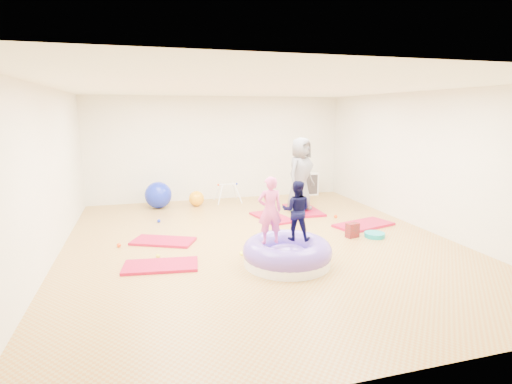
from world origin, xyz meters
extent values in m
cube|color=tan|center=(0.00, 0.00, 0.00)|extent=(7.00, 8.00, 0.01)
cube|color=white|center=(0.00, 0.00, 2.80)|extent=(7.00, 8.00, 0.01)
cube|color=white|center=(0.00, 4.00, 1.40)|extent=(7.00, 0.01, 2.80)
cube|color=white|center=(0.00, -4.00, 1.40)|extent=(7.00, 0.01, 2.80)
cube|color=white|center=(-3.50, 0.00, 1.40)|extent=(0.01, 8.00, 2.80)
cube|color=white|center=(3.50, 0.00, 1.40)|extent=(0.01, 8.00, 2.80)
cube|color=#B71039|center=(-1.85, -0.73, 0.02)|extent=(1.21, 0.71, 0.05)
cube|color=#B71039|center=(-1.74, 0.50, 0.02)|extent=(1.26, 0.99, 0.05)
cube|color=#B71039|center=(0.74, 1.56, 0.02)|extent=(0.81, 1.26, 0.05)
cube|color=#B71039|center=(2.42, 0.44, 0.03)|extent=(1.39, 0.95, 0.05)
cube|color=#B71039|center=(1.69, 2.00, 0.03)|extent=(0.69, 1.32, 0.05)
cylinder|color=white|center=(0.10, -1.15, 0.08)|extent=(1.38, 1.38, 0.16)
torus|color=#6546BB|center=(0.10, -1.15, 0.22)|extent=(1.42, 1.42, 0.38)
ellipsoid|color=#6546BB|center=(0.10, -1.15, 0.13)|extent=(0.76, 0.76, 0.34)
imported|color=#EF559E|center=(-0.17, -1.09, 0.94)|extent=(0.40, 0.27, 1.06)
imported|color=black|center=(0.29, -1.04, 0.89)|extent=(0.58, 0.53, 0.97)
imported|color=slate|center=(1.57, 1.94, 0.93)|extent=(1.02, 0.94, 1.75)
ellipsoid|color=#90BFD9|center=(1.46, 1.81, 0.16)|extent=(0.38, 0.24, 0.22)
sphere|color=tan|center=(1.46, 1.64, 0.19)|extent=(0.18, 0.18, 0.18)
sphere|color=#1324BD|center=(-1.76, 1.90, 0.04)|extent=(0.08, 0.08, 0.08)
sphere|color=#F64008|center=(-0.17, -0.71, 0.04)|extent=(0.08, 0.08, 0.08)
sphere|color=#F64008|center=(2.15, 1.19, 0.04)|extent=(0.08, 0.08, 0.08)
sphere|color=yellow|center=(2.30, -0.14, 0.04)|extent=(0.08, 0.08, 0.08)
sphere|color=yellow|center=(1.62, 1.92, 0.04)|extent=(0.08, 0.08, 0.08)
sphere|color=green|center=(1.37, 1.95, 0.04)|extent=(0.08, 0.08, 0.08)
sphere|color=#1324BD|center=(-0.12, -1.46, 0.04)|extent=(0.08, 0.08, 0.08)
sphere|color=#F64008|center=(-2.52, 0.44, 0.04)|extent=(0.08, 0.08, 0.08)
sphere|color=yellow|center=(-1.87, -0.32, 0.04)|extent=(0.08, 0.08, 0.08)
sphere|color=#1324BD|center=(-1.70, 3.31, 0.33)|extent=(0.67, 0.67, 0.67)
sphere|color=#FFA311|center=(-0.75, 3.26, 0.20)|extent=(0.39, 0.39, 0.39)
cylinder|color=white|center=(-0.13, 3.19, 0.27)|extent=(0.19, 0.20, 0.51)
cylinder|color=white|center=(-0.13, 3.63, 0.27)|extent=(0.19, 0.20, 0.51)
cylinder|color=white|center=(0.34, 3.19, 0.27)|extent=(0.19, 0.20, 0.51)
cylinder|color=white|center=(0.34, 3.63, 0.27)|extent=(0.19, 0.20, 0.51)
cylinder|color=white|center=(0.10, 3.41, 0.50)|extent=(0.50, 0.03, 0.03)
sphere|color=#F64008|center=(-0.14, 3.41, 0.50)|extent=(0.06, 0.06, 0.06)
sphere|color=#1324BD|center=(0.35, 3.41, 0.50)|extent=(0.06, 0.06, 0.06)
cube|color=white|center=(2.53, 3.80, 0.33)|extent=(0.65, 0.32, 0.65)
cube|color=#352F31|center=(2.53, 3.65, 0.33)|extent=(0.56, 0.02, 0.56)
cube|color=white|center=(2.53, 3.75, 0.33)|extent=(0.02, 0.22, 0.58)
cube|color=white|center=(2.53, 3.75, 0.33)|extent=(0.58, 0.22, 0.02)
cylinder|color=#0A989E|center=(2.22, -0.30, 0.04)|extent=(0.39, 0.39, 0.09)
cube|color=maroon|center=(1.80, -0.20, 0.14)|extent=(0.27, 0.20, 0.28)
cylinder|color=yellow|center=(-0.43, -0.53, 0.01)|extent=(0.19, 0.19, 0.03)
camera|label=1|loc=(-2.03, -6.80, 2.39)|focal=28.00mm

